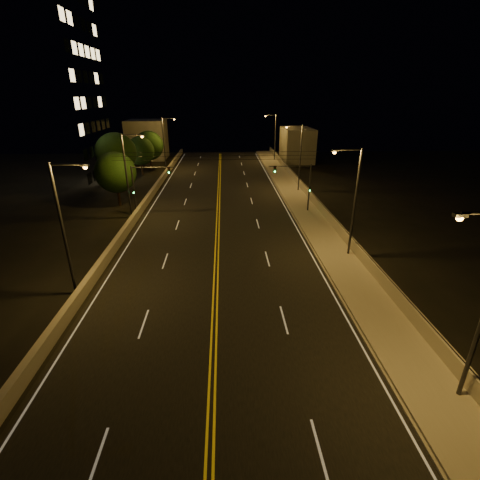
{
  "coord_description": "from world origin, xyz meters",
  "views": [
    {
      "loc": [
        0.78,
        -8.06,
        13.53
      ],
      "look_at": [
        2.0,
        18.0,
        2.5
      ],
      "focal_mm": 26.0,
      "sensor_mm": 36.0,
      "label": 1
    }
  ],
  "objects_px": {
    "streetlight_1": "(352,197)",
    "building_tower": "(8,90)",
    "tree_0": "(116,173)",
    "traffic_signal_right": "(301,183)",
    "tree_2": "(140,151)",
    "streetlight_3": "(274,135)",
    "streetlight_5": "(128,171)",
    "streetlight_6": "(165,141)",
    "tree_1": "(116,153)",
    "tree_3": "(149,146)",
    "streetlight_2": "(299,154)",
    "traffic_signal_left": "(142,184)",
    "streetlight_4": "(66,223)"
  },
  "relations": [
    {
      "from": "traffic_signal_left",
      "to": "tree_2",
      "type": "height_order",
      "value": "tree_2"
    },
    {
      "from": "streetlight_2",
      "to": "traffic_signal_left",
      "type": "relative_size",
      "value": 1.62
    },
    {
      "from": "building_tower",
      "to": "tree_0",
      "type": "height_order",
      "value": "building_tower"
    },
    {
      "from": "streetlight_6",
      "to": "tree_3",
      "type": "relative_size",
      "value": 1.32
    },
    {
      "from": "building_tower",
      "to": "tree_0",
      "type": "distance_m",
      "value": 24.4
    },
    {
      "from": "streetlight_3",
      "to": "streetlight_4",
      "type": "relative_size",
      "value": 1.0
    },
    {
      "from": "streetlight_6",
      "to": "traffic_signal_right",
      "type": "height_order",
      "value": "streetlight_6"
    },
    {
      "from": "traffic_signal_left",
      "to": "streetlight_2",
      "type": "bearing_deg",
      "value": 25.64
    },
    {
      "from": "traffic_signal_right",
      "to": "tree_2",
      "type": "height_order",
      "value": "tree_2"
    },
    {
      "from": "streetlight_3",
      "to": "streetlight_4",
      "type": "bearing_deg",
      "value": -111.93
    },
    {
      "from": "traffic_signal_right",
      "to": "traffic_signal_left",
      "type": "height_order",
      "value": "same"
    },
    {
      "from": "streetlight_5",
      "to": "streetlight_6",
      "type": "xyz_separation_m",
      "value": [
        0.0,
        27.25,
        0.0
      ]
    },
    {
      "from": "streetlight_6",
      "to": "tree_3",
      "type": "height_order",
      "value": "streetlight_6"
    },
    {
      "from": "traffic_signal_left",
      "to": "streetlight_4",
      "type": "bearing_deg",
      "value": -93.7
    },
    {
      "from": "streetlight_1",
      "to": "tree_1",
      "type": "bearing_deg",
      "value": 135.36
    },
    {
      "from": "streetlight_4",
      "to": "tree_3",
      "type": "bearing_deg",
      "value": 94.03
    },
    {
      "from": "streetlight_2",
      "to": "streetlight_1",
      "type": "bearing_deg",
      "value": -90.0
    },
    {
      "from": "streetlight_6",
      "to": "tree_1",
      "type": "xyz_separation_m",
      "value": [
        -5.59,
        -12.24,
        -0.29
      ]
    },
    {
      "from": "streetlight_6",
      "to": "tree_2",
      "type": "distance_m",
      "value": 5.53
    },
    {
      "from": "streetlight_3",
      "to": "traffic_signal_left",
      "type": "distance_m",
      "value": 40.93
    },
    {
      "from": "streetlight_2",
      "to": "tree_1",
      "type": "bearing_deg",
      "value": 170.76
    },
    {
      "from": "streetlight_1",
      "to": "traffic_signal_right",
      "type": "height_order",
      "value": "streetlight_1"
    },
    {
      "from": "streetlight_4",
      "to": "tree_3",
      "type": "height_order",
      "value": "streetlight_4"
    },
    {
      "from": "streetlight_3",
      "to": "tree_1",
      "type": "xyz_separation_m",
      "value": [
        -27.05,
        -21.35,
        -0.29
      ]
    },
    {
      "from": "streetlight_4",
      "to": "tree_3",
      "type": "distance_m",
      "value": 44.78
    },
    {
      "from": "streetlight_1",
      "to": "tree_1",
      "type": "distance_m",
      "value": 38.02
    },
    {
      "from": "tree_0",
      "to": "tree_2",
      "type": "xyz_separation_m",
      "value": [
        -1.01,
        18.78,
        -0.16
      ]
    },
    {
      "from": "streetlight_2",
      "to": "streetlight_6",
      "type": "distance_m",
      "value": 27.16
    },
    {
      "from": "streetlight_3",
      "to": "streetlight_5",
      "type": "bearing_deg",
      "value": -120.55
    },
    {
      "from": "tree_0",
      "to": "tree_2",
      "type": "height_order",
      "value": "tree_0"
    },
    {
      "from": "streetlight_1",
      "to": "tree_2",
      "type": "distance_m",
      "value": 43.46
    },
    {
      "from": "tree_0",
      "to": "tree_3",
      "type": "relative_size",
      "value": 0.96
    },
    {
      "from": "building_tower",
      "to": "tree_2",
      "type": "relative_size",
      "value": 4.38
    },
    {
      "from": "streetlight_6",
      "to": "streetlight_3",
      "type": "bearing_deg",
      "value": 22.99
    },
    {
      "from": "streetlight_1",
      "to": "building_tower",
      "type": "xyz_separation_m",
      "value": [
        -42.46,
        29.69,
        8.55
      ]
    },
    {
      "from": "traffic_signal_left",
      "to": "tree_2",
      "type": "xyz_separation_m",
      "value": [
        -5.07,
        22.7,
        0.44
      ]
    },
    {
      "from": "streetlight_6",
      "to": "tree_1",
      "type": "distance_m",
      "value": 13.46
    },
    {
      "from": "tree_3",
      "to": "tree_0",
      "type": "bearing_deg",
      "value": -89.39
    },
    {
      "from": "streetlight_1",
      "to": "streetlight_4",
      "type": "xyz_separation_m",
      "value": [
        -21.46,
        -5.25,
        0.0
      ]
    },
    {
      "from": "traffic_signal_right",
      "to": "tree_3",
      "type": "xyz_separation_m",
      "value": [
        -23.06,
        26.85,
        0.8
      ]
    },
    {
      "from": "streetlight_3",
      "to": "streetlight_5",
      "type": "xyz_separation_m",
      "value": [
        -21.46,
        -36.36,
        0.0
      ]
    },
    {
      "from": "traffic_signal_left",
      "to": "tree_1",
      "type": "relative_size",
      "value": 0.72
    },
    {
      "from": "building_tower",
      "to": "tree_3",
      "type": "xyz_separation_m",
      "value": [
        17.85,
        9.72,
        -9.48
      ]
    },
    {
      "from": "tree_0",
      "to": "tree_1",
      "type": "relative_size",
      "value": 0.84
    },
    {
      "from": "streetlight_2",
      "to": "streetlight_3",
      "type": "distance_m",
      "value": 25.75
    },
    {
      "from": "streetlight_4",
      "to": "tree_0",
      "type": "bearing_deg",
      "value": 97.62
    },
    {
      "from": "traffic_signal_right",
      "to": "streetlight_3",
      "type": "bearing_deg",
      "value": 87.49
    },
    {
      "from": "streetlight_6",
      "to": "building_tower",
      "type": "distance_m",
      "value": 24.49
    },
    {
      "from": "building_tower",
      "to": "traffic_signal_right",
      "type": "bearing_deg",
      "value": -22.71
    },
    {
      "from": "tree_0",
      "to": "building_tower",
      "type": "bearing_deg",
      "value": 143.89
    }
  ]
}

